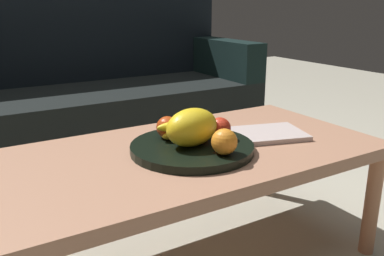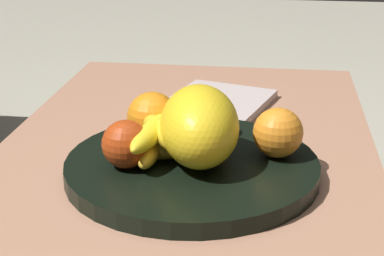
% 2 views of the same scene
% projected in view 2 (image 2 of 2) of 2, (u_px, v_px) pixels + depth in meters
% --- Properties ---
extents(coffee_table, '(1.26, 0.62, 0.40)m').
position_uv_depth(coffee_table, '(173.00, 207.00, 0.93)').
color(coffee_table, '#AE7A5D').
rests_on(coffee_table, ground_plane).
extents(fruit_bowl, '(0.37, 0.37, 0.03)m').
position_uv_depth(fruit_bowl, '(192.00, 167.00, 0.93)').
color(fruit_bowl, black).
rests_on(fruit_bowl, coffee_table).
extents(melon_large_front, '(0.19, 0.14, 0.11)m').
position_uv_depth(melon_large_front, '(200.00, 126.00, 0.90)').
color(melon_large_front, yellow).
rests_on(melon_large_front, fruit_bowl).
extents(orange_front, '(0.07, 0.07, 0.07)m').
position_uv_depth(orange_front, '(278.00, 133.00, 0.93)').
color(orange_front, orange).
rests_on(orange_front, fruit_bowl).
extents(orange_left, '(0.08, 0.08, 0.08)m').
position_uv_depth(orange_left, '(153.00, 117.00, 0.98)').
color(orange_left, orange).
rests_on(orange_left, fruit_bowl).
extents(apple_front, '(0.07, 0.07, 0.07)m').
position_uv_depth(apple_front, '(126.00, 144.00, 0.89)').
color(apple_front, '#B23B13').
rests_on(apple_front, fruit_bowl).
extents(apple_left, '(0.07, 0.07, 0.07)m').
position_uv_depth(apple_left, '(204.00, 115.00, 1.01)').
color(apple_left, red).
rests_on(apple_left, fruit_bowl).
extents(banana_bunch, '(0.17, 0.15, 0.06)m').
position_uv_depth(banana_bunch, '(157.00, 140.00, 0.92)').
color(banana_bunch, gold).
rests_on(banana_bunch, fruit_bowl).
extents(magazine, '(0.29, 0.24, 0.02)m').
position_uv_depth(magazine, '(213.00, 106.00, 1.21)').
color(magazine, beige).
rests_on(magazine, coffee_table).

